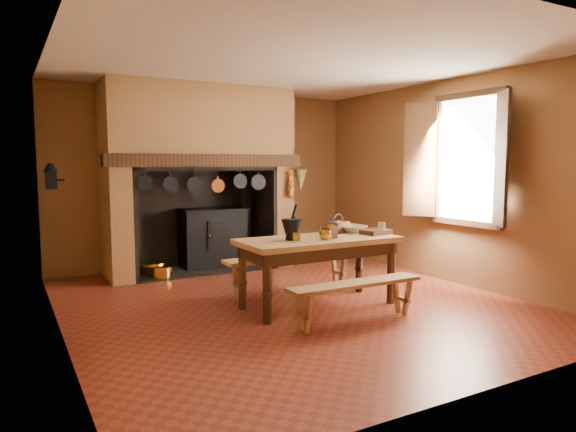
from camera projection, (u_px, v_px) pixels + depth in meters
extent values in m
plane|color=maroon|center=(291.00, 303.00, 6.09)|extent=(5.50, 5.50, 0.00)
plane|color=silver|center=(292.00, 61.00, 5.80)|extent=(5.50, 5.50, 0.00)
cube|color=brown|center=(208.00, 179.00, 8.33)|extent=(5.00, 0.02, 2.80)
cube|color=brown|center=(56.00, 190.00, 4.73)|extent=(0.02, 5.50, 2.80)
cube|color=brown|center=(447.00, 181.00, 7.16)|extent=(0.02, 5.50, 2.80)
cube|color=brown|center=(487.00, 199.00, 3.56)|extent=(5.00, 0.02, 2.80)
cube|color=brown|center=(115.00, 181.00, 7.19)|extent=(0.30, 0.90, 2.80)
cube|color=brown|center=(273.00, 179.00, 8.40)|extent=(0.30, 0.90, 2.80)
cube|color=brown|center=(199.00, 127.00, 7.72)|extent=(2.20, 0.90, 1.20)
cube|color=black|center=(209.00, 160.00, 7.42)|extent=(2.95, 0.22, 0.18)
cube|color=black|center=(192.00, 216.00, 8.22)|extent=(2.20, 0.06, 1.60)
cube|color=black|center=(201.00, 270.00, 7.94)|extent=(2.20, 0.90, 0.02)
cube|color=black|center=(213.00, 239.00, 8.15)|extent=(1.00, 0.50, 0.90)
cube|color=black|center=(213.00, 210.00, 8.08)|extent=(1.04, 0.54, 0.04)
cube|color=black|center=(219.00, 235.00, 7.91)|extent=(0.35, 0.02, 0.45)
cylinder|color=black|center=(244.00, 188.00, 8.33)|extent=(0.10, 0.10, 0.70)
cylinder|color=gold|center=(210.00, 236.00, 7.82)|extent=(0.03, 0.03, 0.03)
cylinder|color=gold|center=(228.00, 234.00, 7.96)|extent=(0.03, 0.03, 0.03)
cylinder|color=gold|center=(153.00, 269.00, 7.57)|extent=(0.40, 0.40, 0.20)
cylinder|color=gold|center=(161.00, 272.00, 7.37)|extent=(0.34, 0.34, 0.18)
cube|color=black|center=(137.00, 270.00, 7.56)|extent=(0.18, 0.18, 0.16)
cone|color=#515829|center=(300.00, 180.00, 8.08)|extent=(0.20, 0.20, 0.35)
cube|color=white|center=(469.00, 159.00, 6.77)|extent=(0.02, 1.00, 1.60)
cube|color=#3D2413|center=(470.00, 95.00, 6.67)|extent=(0.08, 1.16, 0.08)
cube|color=#3D2413|center=(466.00, 223.00, 6.84)|extent=(0.08, 1.16, 0.08)
cube|color=#3D2413|center=(502.00, 159.00, 6.07)|extent=(0.29, 0.39, 1.60)
cube|color=#3D2413|center=(420.00, 160.00, 7.25)|extent=(0.29, 0.39, 1.60)
cube|color=black|center=(51.00, 180.00, 6.11)|extent=(0.12, 0.12, 0.22)
cone|color=black|center=(50.00, 167.00, 6.10)|extent=(0.16, 0.16, 0.10)
cylinder|color=black|center=(59.00, 180.00, 6.16)|extent=(0.12, 0.02, 0.02)
cube|color=#AC814F|center=(319.00, 240.00, 5.87)|extent=(1.84, 0.82, 0.06)
cube|color=#3D2413|center=(318.00, 249.00, 5.88)|extent=(1.72, 0.70, 0.14)
cylinder|color=#3D2413|center=(267.00, 289.00, 5.24)|extent=(0.09, 0.09, 0.74)
cylinder|color=#3D2413|center=(391.00, 272.00, 6.04)|extent=(0.09, 0.09, 0.74)
cylinder|color=#3D2413|center=(242.00, 277.00, 5.78)|extent=(0.09, 0.09, 0.74)
cylinder|color=#3D2413|center=(359.00, 264.00, 6.57)|extent=(0.09, 0.09, 0.74)
cube|color=#AC814F|center=(356.00, 284.00, 5.28)|extent=(1.53, 0.27, 0.04)
cube|color=#AC814F|center=(292.00, 257.00, 6.44)|extent=(1.77, 0.31, 0.04)
cylinder|color=black|center=(292.00, 238.00, 5.70)|extent=(0.14, 0.14, 0.04)
cone|color=black|center=(292.00, 228.00, 5.69)|extent=(0.23, 0.23, 0.19)
cylinder|color=black|center=(294.00, 213.00, 5.69)|extent=(0.09, 0.04, 0.19)
cylinder|color=black|center=(292.00, 238.00, 5.76)|extent=(0.09, 0.09, 0.03)
cone|color=black|center=(292.00, 231.00, 5.75)|extent=(0.15, 0.15, 0.12)
cylinder|color=black|center=(294.00, 222.00, 5.75)|extent=(0.06, 0.04, 0.12)
cube|color=#3D2413|center=(329.00, 233.00, 5.82)|extent=(0.15, 0.15, 0.13)
cylinder|color=gold|center=(329.00, 225.00, 5.81)|extent=(0.10, 0.10, 0.03)
cylinder|color=black|center=(333.00, 222.00, 5.83)|extent=(0.11, 0.04, 0.04)
cylinder|color=gold|center=(297.00, 237.00, 5.63)|extent=(0.11, 0.11, 0.10)
cylinder|color=gold|center=(322.00, 230.00, 6.18)|extent=(0.10, 0.10, 0.10)
imported|color=#B0AD87|center=(351.00, 229.00, 6.35)|extent=(0.38, 0.38, 0.09)
cylinder|color=brown|center=(332.00, 232.00, 5.85)|extent=(0.12, 0.12, 0.14)
cylinder|color=beige|center=(382.00, 228.00, 6.16)|extent=(0.11, 0.11, 0.15)
cube|color=#472715|center=(338.00, 227.00, 6.28)|extent=(0.29, 0.25, 0.14)
torus|color=#472715|center=(338.00, 222.00, 6.28)|extent=(0.19, 0.08, 0.20)
cube|color=#3D2413|center=(376.00, 232.00, 6.16)|extent=(0.36, 0.28, 0.06)
imported|color=gold|center=(325.00, 235.00, 5.68)|extent=(0.17, 0.17, 0.10)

